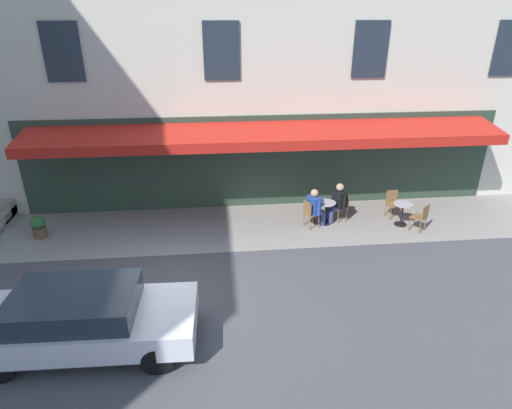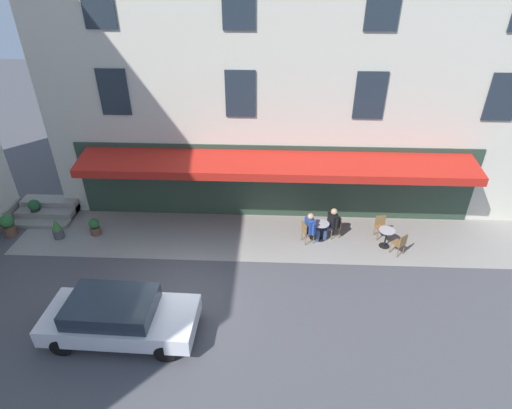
# 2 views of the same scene
# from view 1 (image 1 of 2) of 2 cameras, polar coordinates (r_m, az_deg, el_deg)

# --- Properties ---
(ground_plane) EXTENTS (70.00, 70.00, 0.00)m
(ground_plane) POSITION_cam_1_polar(r_m,az_deg,el_deg) (10.82, -12.12, -11.63)
(ground_plane) COLOR #4C4C51
(sidewalk_cafe_terrace) EXTENTS (20.50, 3.20, 0.01)m
(sidewalk_cafe_terrace) POSITION_cam_1_polar(r_m,az_deg,el_deg) (13.75, 2.82, -2.64)
(sidewalk_cafe_terrace) COLOR gray
(sidewalk_cafe_terrace) RESTS_ON ground_plane
(cafe_table_near_entrance) EXTENTS (0.60, 0.60, 0.75)m
(cafe_table_near_entrance) POSITION_cam_1_polar(r_m,az_deg,el_deg) (13.76, 9.41, -0.68)
(cafe_table_near_entrance) COLOR black
(cafe_table_near_entrance) RESTS_ON ground_plane
(cafe_chair_wicker_by_window) EXTENTS (0.52, 0.52, 0.91)m
(cafe_chair_wicker_by_window) POSITION_cam_1_polar(r_m,az_deg,el_deg) (13.40, 7.25, -0.99)
(cafe_chair_wicker_by_window) COLOR olive
(cafe_chair_wicker_by_window) RESTS_ON ground_plane
(cafe_chair_wicker_facing_street) EXTENTS (0.52, 0.52, 0.91)m
(cafe_chair_wicker_facing_street) POSITION_cam_1_polar(r_m,az_deg,el_deg) (14.10, 11.52, 0.03)
(cafe_chair_wicker_facing_street) COLOR olive
(cafe_chair_wicker_facing_street) RESTS_ON ground_plane
(cafe_table_mid_terrace) EXTENTS (0.60, 0.60, 0.75)m
(cafe_table_mid_terrace) POSITION_cam_1_polar(r_m,az_deg,el_deg) (14.27, 19.14, -0.83)
(cafe_table_mid_terrace) COLOR black
(cafe_table_mid_terrace) RESTS_ON ground_plane
(cafe_chair_wicker_under_awning) EXTENTS (0.56, 0.56, 0.91)m
(cafe_chair_wicker_under_awning) POSITION_cam_1_polar(r_m,az_deg,el_deg) (14.02, 21.42, -1.41)
(cafe_chair_wicker_under_awning) COLOR olive
(cafe_chair_wicker_under_awning) RESTS_ON ground_plane
(cafe_chair_wicker_back_row) EXTENTS (0.45, 0.45, 0.91)m
(cafe_chair_wicker_back_row) POSITION_cam_1_polar(r_m,az_deg,el_deg) (14.73, 17.94, 0.40)
(cafe_chair_wicker_back_row) COLOR olive
(cafe_chair_wicker_back_row) RESTS_ON ground_plane
(seated_patron_in_blue) EXTENTS (0.61, 0.61, 1.29)m
(seated_patron_in_blue) POSITION_cam_1_polar(r_m,az_deg,el_deg) (13.45, 8.04, -0.26)
(seated_patron_in_blue) COLOR navy
(seated_patron_in_blue) RESTS_ON ground_plane
(seated_companion_in_black) EXTENTS (0.62, 0.62, 1.30)m
(seated_companion_in_black) POSITION_cam_1_polar(r_m,az_deg,el_deg) (13.91, 10.87, 0.42)
(seated_companion_in_black) COLOR navy
(seated_companion_in_black) RESTS_ON ground_plane
(potted_plant_by_steps) EXTENTS (0.41, 0.41, 0.70)m
(potted_plant_by_steps) POSITION_cam_1_polar(r_m,az_deg,el_deg) (14.41, -27.26, -2.67)
(potted_plant_by_steps) COLOR brown
(potted_plant_by_steps) RESTS_ON ground_plane
(parked_car_white) EXTENTS (4.34, 1.90, 1.33)m
(parked_car_white) POSITION_cam_1_polar(r_m,az_deg,el_deg) (9.40, -22.12, -14.01)
(parked_car_white) COLOR silver
(parked_car_white) RESTS_ON ground_plane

